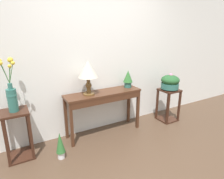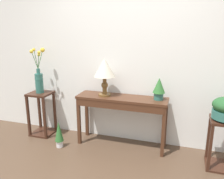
{
  "view_description": "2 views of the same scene",
  "coord_description": "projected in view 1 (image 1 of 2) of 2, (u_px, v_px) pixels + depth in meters",
  "views": [
    {
      "loc": [
        -1.39,
        -1.42,
        1.74
      ],
      "look_at": [
        0.13,
        1.26,
        0.78
      ],
      "focal_mm": 30.94,
      "sensor_mm": 36.0,
      "label": 1
    },
    {
      "loc": [
        0.81,
        -1.78,
        1.73
      ],
      "look_at": [
        -0.19,
        1.37,
        0.83
      ],
      "focal_mm": 37.55,
      "sensor_mm": 36.0,
      "label": 2
    }
  ],
  "objects": [
    {
      "name": "ground_plane",
      "position": [
        154.0,
        179.0,
        2.35
      ],
      "size": [
        12.0,
        12.0,
        0.01
      ],
      "primitive_type": "cube",
      "color": "#4C3828"
    },
    {
      "name": "back_wall_with_art",
      "position": [
        97.0,
        51.0,
        3.23
      ],
      "size": [
        9.0,
        0.1,
        2.8
      ],
      "color": "silver",
      "rests_on": "ground"
    },
    {
      "name": "console_table",
      "position": [
        104.0,
        99.0,
        3.2
      ],
      "size": [
        1.3,
        0.36,
        0.75
      ],
      "color": "#472819",
      "rests_on": "ground"
    },
    {
      "name": "table_lamp",
      "position": [
        88.0,
        71.0,
        2.95
      ],
      "size": [
        0.31,
        0.31,
        0.54
      ],
      "color": "brown",
      "rests_on": "console_table"
    },
    {
      "name": "potted_plant_on_console",
      "position": [
        128.0,
        78.0,
        3.41
      ],
      "size": [
        0.17,
        0.17,
        0.3
      ],
      "color": "#2D665B",
      "rests_on": "console_table"
    },
    {
      "name": "pedestal_stand_left",
      "position": [
        18.0,
        135.0,
        2.66
      ],
      "size": [
        0.34,
        0.34,
        0.71
      ],
      "color": "#381E14",
      "rests_on": "ground"
    },
    {
      "name": "flower_vase_tall_left",
      "position": [
        12.0,
        94.0,
        2.49
      ],
      "size": [
        0.19,
        0.18,
        0.7
      ],
      "color": "#2D665B",
      "rests_on": "pedestal_stand_left"
    },
    {
      "name": "pedestal_stand_right",
      "position": [
        168.0,
        105.0,
        3.8
      ],
      "size": [
        0.34,
        0.34,
        0.64
      ],
      "color": "#381E14",
      "rests_on": "ground"
    },
    {
      "name": "planter_bowl_wide_right",
      "position": [
        170.0,
        82.0,
        3.67
      ],
      "size": [
        0.34,
        0.34,
        0.31
      ],
      "color": "#2D665B",
      "rests_on": "pedestal_stand_right"
    },
    {
      "name": "potted_plant_floor",
      "position": [
        60.0,
        145.0,
        2.67
      ],
      "size": [
        0.13,
        0.13,
        0.4
      ],
      "color": "silver",
      "rests_on": "ground"
    }
  ]
}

